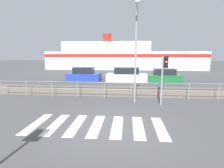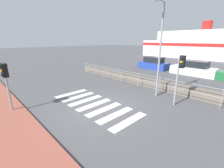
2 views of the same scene
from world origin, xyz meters
name	(u,v)px [view 2 (image 2 of 2)]	position (x,y,z in m)	size (l,w,h in m)	color
ground_plane	(101,108)	(0.00, 0.00, 0.00)	(160.00, 160.00, 0.00)	#4C4C4F
sidewalk_brick	(21,139)	(0.00, -4.10, 0.06)	(24.00, 1.80, 0.12)	#934C3D
crosswalk	(94,105)	(-0.68, 0.00, 0.00)	(5.85, 2.40, 0.01)	silver
seawall	(154,83)	(0.00, 5.57, 0.34)	(18.93, 0.55, 0.69)	#6B6056
harbor_fence	(148,80)	(0.00, 4.69, 0.79)	(17.07, 0.04, 1.20)	gray
traffic_light_near	(5,74)	(-3.02, -3.77, 2.08)	(0.58, 0.41, 2.64)	gray
traffic_light_far	(180,70)	(2.78, 3.40, 2.16)	(0.34, 0.32, 2.95)	gray
streetlamp	(159,40)	(1.13, 3.85, 3.76)	(0.32, 1.12, 6.08)	gray
ferry_boat	(221,47)	(-0.77, 31.38, 2.38)	(32.06, 8.67, 7.40)	silver
parked_car_blue	(154,64)	(-4.44, 12.87, 0.67)	(3.82, 1.81, 1.58)	#233D9E
parked_car_white	(193,69)	(0.53, 12.87, 0.67)	(4.57, 1.79, 1.58)	silver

